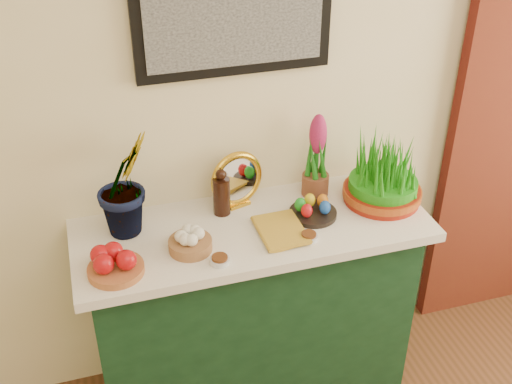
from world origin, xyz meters
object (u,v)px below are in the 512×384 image
at_px(hyacinth_green, 123,168).
at_px(sideboard, 253,312).
at_px(mirror, 237,180).
at_px(book, 259,234).
at_px(wheatgrass_sabzeh, 384,176).

bearing_deg(hyacinth_green, sideboard, -45.59).
xyz_separation_m(sideboard, hyacinth_green, (-0.46, 0.11, 0.74)).
xyz_separation_m(hyacinth_green, mirror, (0.44, 0.05, -0.16)).
height_order(sideboard, mirror, mirror).
relative_size(sideboard, book, 5.68).
bearing_deg(hyacinth_green, wheatgrass_sabzeh, -37.77).
height_order(sideboard, hyacinth_green, hyacinth_green).
height_order(sideboard, book, book).
relative_size(book, wheatgrass_sabzeh, 0.71).
bearing_deg(book, sideboard, 90.23).
relative_size(mirror, wheatgrass_sabzeh, 0.74).
bearing_deg(wheatgrass_sabzeh, hyacinth_green, 174.82).
distance_m(hyacinth_green, wheatgrass_sabzeh, 1.04).
height_order(hyacinth_green, book, hyacinth_green).
relative_size(hyacinth_green, mirror, 2.27).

